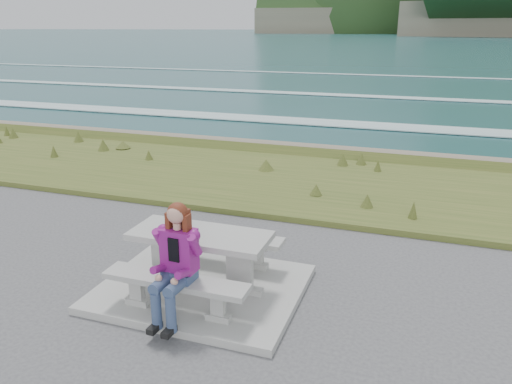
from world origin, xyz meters
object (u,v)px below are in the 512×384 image
Objects in this scene: bench_seaward at (222,240)px; seated_woman at (174,279)px; bench_landward at (176,286)px; picnic_table at (200,245)px.

seated_woman is at bearing -87.95° from bench_seaward.
bench_landward is at bearing -90.00° from bench_seaward.
bench_landward is 1.29× the size of seated_woman.
picnic_table is 1.00× the size of bench_seaward.
bench_landward is (0.00, -0.70, -0.23)m from picnic_table.
picnic_table is 0.84m from seated_woman.
bench_landward is 1.00× the size of bench_seaward.
seated_woman is (0.05, -0.13, 0.16)m from bench_landward.
bench_seaward is (0.00, 1.40, 0.00)m from bench_landward.
bench_seaward is at bearing 90.00° from bench_landward.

